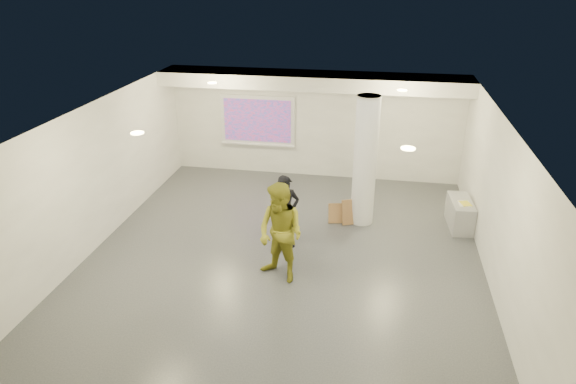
% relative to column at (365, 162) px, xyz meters
% --- Properties ---
extents(floor, '(8.00, 9.00, 0.01)m').
position_rel_column_xyz_m(floor, '(-1.50, -1.80, -1.50)').
color(floor, '#373A3E').
rests_on(floor, ground).
extents(ceiling, '(8.00, 9.00, 0.01)m').
position_rel_column_xyz_m(ceiling, '(-1.50, -1.80, 1.50)').
color(ceiling, silver).
rests_on(ceiling, floor).
extents(wall_back, '(8.00, 0.01, 3.00)m').
position_rel_column_xyz_m(wall_back, '(-1.50, 2.70, 0.00)').
color(wall_back, silver).
rests_on(wall_back, floor).
extents(wall_front, '(8.00, 0.01, 3.00)m').
position_rel_column_xyz_m(wall_front, '(-1.50, -6.30, 0.00)').
color(wall_front, silver).
rests_on(wall_front, floor).
extents(wall_left, '(0.01, 9.00, 3.00)m').
position_rel_column_xyz_m(wall_left, '(-5.50, -1.80, 0.00)').
color(wall_left, silver).
rests_on(wall_left, floor).
extents(wall_right, '(0.01, 9.00, 3.00)m').
position_rel_column_xyz_m(wall_right, '(2.50, -1.80, 0.00)').
color(wall_right, silver).
rests_on(wall_right, floor).
extents(soffit_band, '(8.00, 1.10, 0.36)m').
position_rel_column_xyz_m(soffit_band, '(-1.50, 2.15, 1.32)').
color(soffit_band, silver).
rests_on(soffit_band, ceiling).
extents(downlight_nw, '(0.22, 0.22, 0.02)m').
position_rel_column_xyz_m(downlight_nw, '(-3.70, 0.70, 1.48)').
color(downlight_nw, '#EBD883').
rests_on(downlight_nw, ceiling).
extents(downlight_ne, '(0.22, 0.22, 0.02)m').
position_rel_column_xyz_m(downlight_ne, '(0.70, 0.70, 1.48)').
color(downlight_ne, '#EBD883').
rests_on(downlight_ne, ceiling).
extents(downlight_sw, '(0.22, 0.22, 0.02)m').
position_rel_column_xyz_m(downlight_sw, '(-3.70, -3.30, 1.48)').
color(downlight_sw, '#EBD883').
rests_on(downlight_sw, ceiling).
extents(downlight_se, '(0.22, 0.22, 0.02)m').
position_rel_column_xyz_m(downlight_se, '(0.70, -3.30, 1.48)').
color(downlight_se, '#EBD883').
rests_on(downlight_se, ceiling).
extents(column, '(0.52, 0.52, 3.00)m').
position_rel_column_xyz_m(column, '(0.00, 0.00, 0.00)').
color(column, silver).
rests_on(column, floor).
extents(projection_screen, '(2.10, 0.13, 1.42)m').
position_rel_column_xyz_m(projection_screen, '(-3.10, 2.65, 0.03)').
color(projection_screen, white).
rests_on(projection_screen, wall_back).
extents(credenza, '(0.54, 1.14, 0.65)m').
position_rel_column_xyz_m(credenza, '(2.22, 0.15, -1.18)').
color(credenza, gray).
rests_on(credenza, floor).
extents(papers_stack, '(0.28, 0.34, 0.02)m').
position_rel_column_xyz_m(papers_stack, '(2.25, -0.02, -0.84)').
color(papers_stack, silver).
rests_on(papers_stack, credenza).
extents(postit_pad, '(0.27, 0.32, 0.03)m').
position_rel_column_xyz_m(postit_pad, '(2.27, -0.03, -0.84)').
color(postit_pad, yellow).
rests_on(postit_pad, credenza).
extents(cardboard_back, '(0.57, 0.38, 0.59)m').
position_rel_column_xyz_m(cardboard_back, '(-0.19, -0.12, -1.20)').
color(cardboard_back, olive).
rests_on(cardboard_back, floor).
extents(cardboard_front, '(0.45, 0.24, 0.47)m').
position_rel_column_xyz_m(cardboard_front, '(-0.55, -0.14, -1.26)').
color(cardboard_front, olive).
rests_on(cardboard_front, floor).
extents(woman, '(0.70, 0.64, 1.61)m').
position_rel_column_xyz_m(woman, '(-1.54, -1.47, -0.69)').
color(woman, black).
rests_on(woman, floor).
extents(man, '(1.18, 1.10, 1.95)m').
position_rel_column_xyz_m(man, '(-1.41, -2.67, -0.53)').
color(man, olive).
rests_on(man, floor).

